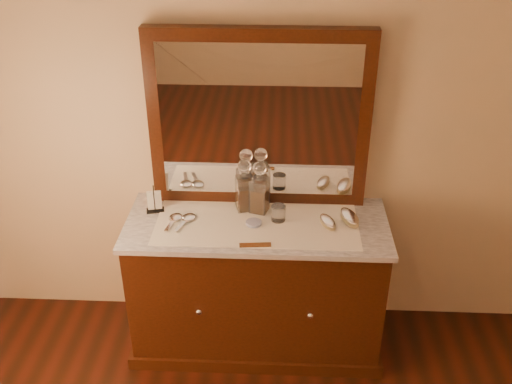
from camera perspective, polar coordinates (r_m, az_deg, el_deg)
dresser_cabinet at (r=3.42m, az=0.08°, el=-9.24°), size 1.40×0.55×0.82m
dresser_plinth at (r=3.66m, az=0.08°, el=-13.73°), size 1.46×0.59×0.08m
knob_left at (r=3.20m, az=-5.65°, el=-11.68°), size 0.04×0.04×0.04m
knob_right at (r=3.18m, az=5.37°, el=-12.03°), size 0.04×0.04×0.04m
marble_top at (r=3.17m, az=0.09°, el=-3.26°), size 1.44×0.59×0.03m
mirror_frame at (r=3.14m, az=0.30°, el=7.11°), size 1.20×0.08×1.00m
mirror_glass at (r=3.11m, az=0.27°, el=6.87°), size 1.06×0.01×0.86m
lace_runner at (r=3.14m, az=0.07°, el=-3.20°), size 1.10×0.45×0.00m
pin_dish at (r=3.13m, az=-0.23°, el=-3.06°), size 0.11×0.11×0.02m
comb at (r=2.97m, az=-0.08°, el=-5.25°), size 0.17×0.05×0.01m
napkin_rack at (r=3.28m, az=-9.99°, el=-0.95°), size 0.11×0.08×0.15m
decanter_left at (r=3.22m, az=-1.11°, el=0.17°), size 0.11×0.11×0.31m
decanter_right at (r=3.20m, az=0.34°, el=-0.03°), size 0.11×0.11×0.31m
brush_near at (r=3.14m, az=7.10°, el=-2.97°), size 0.11×0.16×0.04m
brush_far at (r=3.19m, az=9.22°, el=-2.51°), size 0.13×0.19×0.05m
hand_mirror_outer at (r=3.20m, az=-8.06°, el=-2.65°), size 0.09×0.19×0.02m
hand_mirror_inner at (r=3.19m, az=-6.82°, el=-2.67°), size 0.11×0.20×0.02m
tumblers at (r=3.15m, az=2.22°, el=-2.09°), size 0.08×0.08×0.09m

